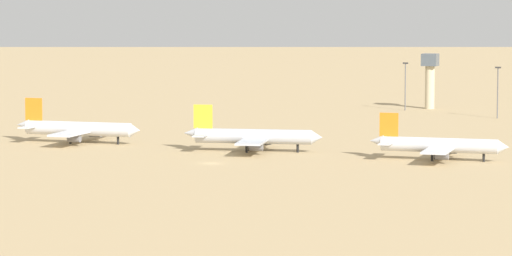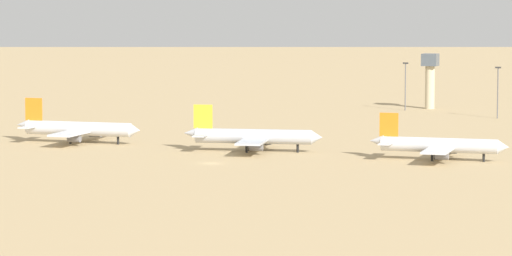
% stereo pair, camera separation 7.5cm
% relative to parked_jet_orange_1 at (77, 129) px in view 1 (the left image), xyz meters
% --- Properties ---
extents(ground, '(4000.00, 4000.00, 0.00)m').
position_rel_parked_jet_orange_1_xyz_m(ground, '(48.95, -29.84, -3.81)').
color(ground, tan).
extents(parked_jet_orange_1, '(35.12, 29.48, 11.61)m').
position_rel_parked_jet_orange_1_xyz_m(parked_jet_orange_1, '(0.00, 0.00, 0.00)').
color(parked_jet_orange_1, silver).
rests_on(parked_jet_orange_1, ground).
extents(parked_jet_yellow_2, '(34.95, 29.80, 11.57)m').
position_rel_parked_jet_orange_1_xyz_m(parked_jet_yellow_2, '(49.88, -3.58, -0.01)').
color(parked_jet_yellow_2, silver).
rests_on(parked_jet_yellow_2, ground).
extents(parked_jet_orange_3, '(33.19, 27.88, 10.97)m').
position_rel_parked_jet_orange_1_xyz_m(parked_jet_orange_3, '(97.29, -6.17, -0.21)').
color(parked_jet_orange_3, silver).
rests_on(parked_jet_orange_3, ground).
extents(control_tower, '(5.20, 5.20, 18.56)m').
position_rel_parked_jet_orange_1_xyz_m(control_tower, '(63.42, 137.39, 7.39)').
color(control_tower, '#C6B793').
rests_on(control_tower, ground).
extents(light_pole_west, '(1.80, 0.50, 15.97)m').
position_rel_parked_jet_orange_1_xyz_m(light_pole_west, '(57.15, 128.29, 5.39)').
color(light_pole_west, '#59595E').
rests_on(light_pole_west, ground).
extents(light_pole_east, '(1.80, 0.50, 16.14)m').
position_rel_parked_jet_orange_1_xyz_m(light_pole_east, '(91.25, 108.95, 5.48)').
color(light_pole_east, '#59595E').
rests_on(light_pole_east, ground).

